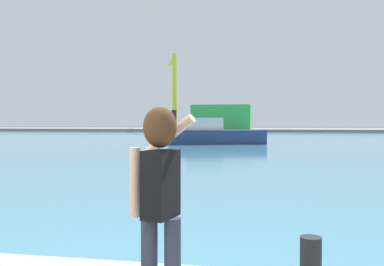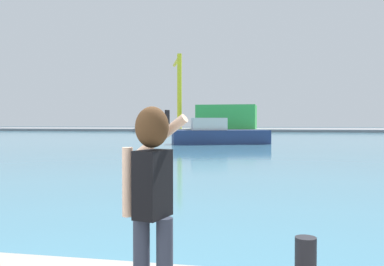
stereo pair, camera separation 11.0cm
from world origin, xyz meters
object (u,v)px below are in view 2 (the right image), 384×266
warehouse_left (227,117)px  port_crane (179,83)px  boat_moored (219,135)px  harbor_bollard (306,259)px  person_photographer (152,188)px

warehouse_left → port_crane: (-10.87, 0.65, 7.68)m
warehouse_left → boat_moored: bearing=-84.5°
port_crane → harbor_bollard: bearing=-76.2°
harbor_bollard → port_crane: bearing=103.8°
person_photographer → boat_moored: (-4.05, 35.03, -0.66)m
warehouse_left → port_crane: size_ratio=0.76×
boat_moored → warehouse_left: 52.23m
harbor_bollard → port_crane: port_crane is taller
warehouse_left → port_crane: port_crane is taller
person_photographer → warehouse_left: 87.45m
port_crane → boat_moored: bearing=-73.2°
warehouse_left → person_photographer: bearing=-84.0°
person_photographer → warehouse_left: size_ratio=0.14×
person_photographer → port_crane: bearing=27.1°
person_photographer → warehouse_left: bearing=20.2°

